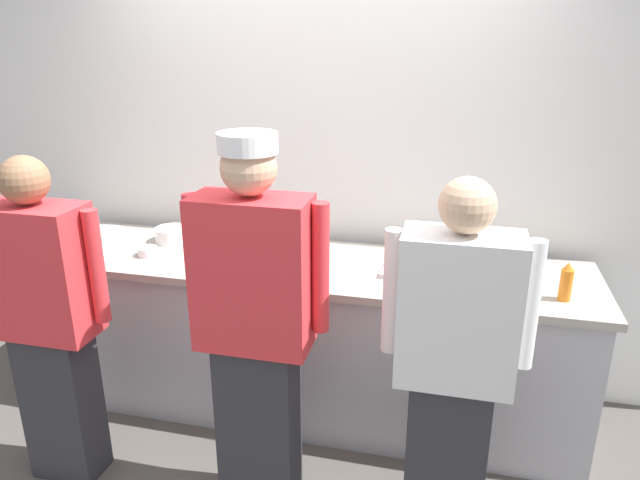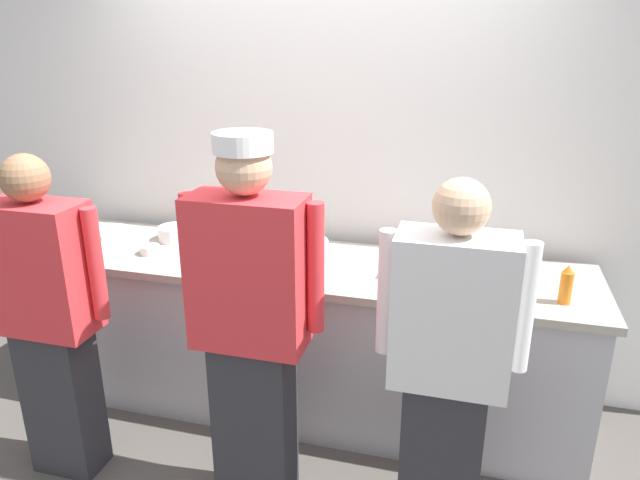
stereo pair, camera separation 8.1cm
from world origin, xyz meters
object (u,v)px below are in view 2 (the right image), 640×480
object	(u,v)px
sheet_tray	(431,271)
deli_cup	(494,269)
plate_stack_front	(175,233)
mixing_bowl_steel	(297,251)
chefs_knife	(218,247)
squeeze_bottle_primary	(242,243)
squeeze_bottle_secondary	(566,285)
ramekin_green_sauce	(150,249)
ramekin_yellow_sauce	(100,249)
plate_stack_rear	(107,235)
chef_near_left	(49,315)
chef_far_right	(448,365)
chef_center	(251,322)

from	to	relation	value
sheet_tray	deli_cup	xyz separation A→B (m)	(0.31, 0.03, 0.03)
plate_stack_front	deli_cup	bearing A→B (deg)	-2.63
sheet_tray	deli_cup	bearing A→B (deg)	5.44
mixing_bowl_steel	chefs_knife	xyz separation A→B (m)	(-0.49, 0.06, -0.05)
mixing_bowl_steel	squeeze_bottle_primary	world-z (taller)	squeeze_bottle_primary
mixing_bowl_steel	squeeze_bottle_secondary	distance (m)	1.33
mixing_bowl_steel	ramekin_green_sauce	distance (m)	0.82
ramekin_yellow_sauce	chefs_knife	world-z (taller)	ramekin_yellow_sauce
squeeze_bottle_primary	ramekin_yellow_sauce	world-z (taller)	squeeze_bottle_primary
plate_stack_rear	mixing_bowl_steel	world-z (taller)	mixing_bowl_steel
chef_near_left	squeeze_bottle_secondary	bearing A→B (deg)	15.20
ramekin_green_sauce	chefs_knife	world-z (taller)	ramekin_green_sauce
mixing_bowl_steel	sheet_tray	world-z (taller)	mixing_bowl_steel
chef_far_right	squeeze_bottle_primary	world-z (taller)	chef_far_right
deli_cup	chef_far_right	bearing A→B (deg)	-102.05
chef_far_right	ramekin_yellow_sauce	xyz separation A→B (m)	(-1.93, 0.56, 0.09)
plate_stack_front	ramekin_green_sauce	bearing A→B (deg)	-95.44
plate_stack_rear	chefs_knife	size ratio (longest dim) A/B	0.89
chef_far_right	squeeze_bottle_primary	xyz separation A→B (m)	(-1.13, 0.69, 0.16)
plate_stack_rear	ramekin_green_sauce	size ratio (longest dim) A/B	2.23
ramekin_yellow_sauce	deli_cup	xyz separation A→B (m)	(2.10, 0.23, 0.02)
plate_stack_rear	ramekin_yellow_sauce	distance (m)	0.21
ramekin_green_sauce	plate_stack_rear	bearing A→B (deg)	160.76
squeeze_bottle_secondary	deli_cup	xyz separation A→B (m)	(-0.30, 0.22, -0.04)
chef_center	mixing_bowl_steel	distance (m)	0.75
sheet_tray	squeeze_bottle_secondary	world-z (taller)	squeeze_bottle_secondary
sheet_tray	ramekin_yellow_sauce	size ratio (longest dim) A/B	5.59
plate_stack_front	chef_center	bearing A→B (deg)	-46.85
chef_far_right	sheet_tray	world-z (taller)	chef_far_right
mixing_bowl_steel	deli_cup	xyz separation A→B (m)	(1.02, 0.04, -0.01)
plate_stack_front	sheet_tray	distance (m)	1.50
chef_center	chef_far_right	xyz separation A→B (m)	(0.81, -0.00, -0.08)
sheet_tray	ramekin_yellow_sauce	world-z (taller)	ramekin_yellow_sauce
sheet_tray	ramekin_green_sauce	xyz separation A→B (m)	(-1.52, -0.13, 0.01)
chef_near_left	chefs_knife	xyz separation A→B (m)	(0.45, 0.86, 0.07)
chef_center	squeeze_bottle_secondary	bearing A→B (deg)	23.93
chef_near_left	plate_stack_rear	world-z (taller)	chef_near_left
chef_near_left	chef_far_right	size ratio (longest dim) A/B	1.00
chef_far_right	squeeze_bottle_secondary	distance (m)	0.76
plate_stack_front	ramekin_green_sauce	distance (m)	0.24
mixing_bowl_steel	ramekin_green_sauce	size ratio (longest dim) A/B	3.05
chef_near_left	ramekin_green_sauce	bearing A→B (deg)	79.23
ramekin_yellow_sauce	chef_far_right	bearing A→B (deg)	-16.29
chefs_knife	chef_far_right	bearing A→B (deg)	-31.37
chef_far_right	sheet_tray	bearing A→B (deg)	100.39
squeeze_bottle_primary	chefs_knife	bearing A→B (deg)	147.75
chef_near_left	chefs_knife	bearing A→B (deg)	62.46
squeeze_bottle_primary	deli_cup	bearing A→B (deg)	4.72
mixing_bowl_steel	squeeze_bottle_primary	xyz separation A→B (m)	(-0.29, -0.07, 0.04)
chef_center	sheet_tray	world-z (taller)	chef_center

